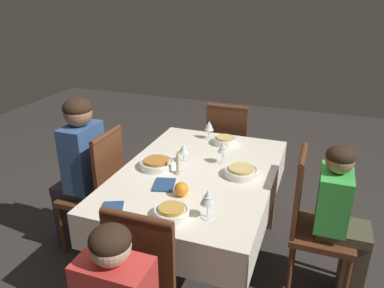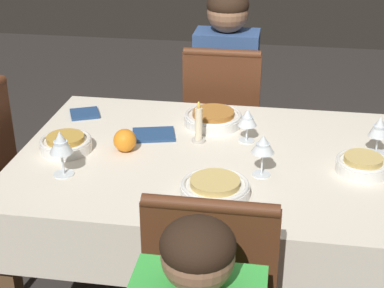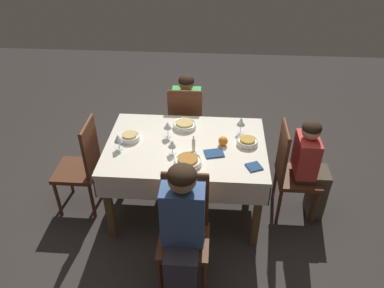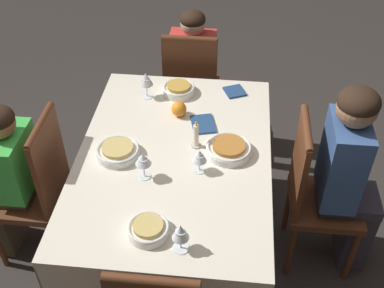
% 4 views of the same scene
% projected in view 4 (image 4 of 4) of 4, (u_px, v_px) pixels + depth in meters
% --- Properties ---
extents(ground_plane, '(8.00, 8.00, 0.00)m').
position_uv_depth(ground_plane, '(177.00, 246.00, 2.87)').
color(ground_plane, '#332D2B').
extents(dining_table, '(1.38, 0.96, 0.74)m').
position_uv_depth(dining_table, '(174.00, 167.00, 2.44)').
color(dining_table, silver).
rests_on(dining_table, ground_plane).
extents(chair_north, '(0.38, 0.38, 0.94)m').
position_uv_depth(chair_north, '(314.00, 191.00, 2.52)').
color(chair_north, '#562D19').
rests_on(chair_north, ground_plane).
extents(chair_south, '(0.38, 0.38, 0.94)m').
position_uv_depth(chair_south, '(37.00, 186.00, 2.55)').
color(chair_south, '#562D19').
rests_on(chair_south, ground_plane).
extents(chair_west, '(0.38, 0.38, 0.94)m').
position_uv_depth(chair_west, '(191.00, 87.00, 3.25)').
color(chair_west, '#562D19').
rests_on(chair_west, ground_plane).
extents(person_adult_denim, '(0.30, 0.34, 1.15)m').
position_uv_depth(person_adult_denim, '(349.00, 173.00, 2.41)').
color(person_adult_denim, '#383342').
rests_on(person_adult_denim, ground_plane).
extents(person_child_green, '(0.30, 0.33, 1.01)m').
position_uv_depth(person_child_green, '(6.00, 177.00, 2.53)').
color(person_child_green, '#4C4233').
rests_on(person_child_green, ground_plane).
extents(person_child_red, '(0.33, 0.30, 1.01)m').
position_uv_depth(person_child_red, '(194.00, 68.00, 3.34)').
color(person_child_red, '#4C4233').
rests_on(person_child_red, ground_plane).
extents(bowl_north, '(0.23, 0.23, 0.06)m').
position_uv_depth(bowl_north, '(229.00, 149.00, 2.37)').
color(bowl_north, white).
rests_on(bowl_north, dining_table).
extents(wine_glass_north, '(0.07, 0.07, 0.13)m').
position_uv_depth(wine_glass_north, '(199.00, 156.00, 2.24)').
color(wine_glass_north, white).
rests_on(wine_glass_north, dining_table).
extents(bowl_south, '(0.21, 0.21, 0.06)m').
position_uv_depth(bowl_south, '(118.00, 151.00, 2.36)').
color(bowl_south, white).
rests_on(bowl_south, dining_table).
extents(wine_glass_south, '(0.08, 0.08, 0.14)m').
position_uv_depth(wine_glass_south, '(143.00, 160.00, 2.19)').
color(wine_glass_south, white).
rests_on(wine_glass_south, dining_table).
extents(bowl_west, '(0.18, 0.18, 0.06)m').
position_uv_depth(bowl_west, '(179.00, 89.00, 2.77)').
color(bowl_west, white).
rests_on(bowl_west, dining_table).
extents(wine_glass_west, '(0.08, 0.08, 0.16)m').
position_uv_depth(wine_glass_west, '(146.00, 80.00, 2.68)').
color(wine_glass_west, white).
rests_on(wine_glass_west, dining_table).
extents(bowl_east, '(0.18, 0.18, 0.06)m').
position_uv_depth(bowl_east, '(148.00, 229.00, 1.99)').
color(bowl_east, white).
rests_on(bowl_east, dining_table).
extents(wine_glass_east, '(0.07, 0.07, 0.14)m').
position_uv_depth(wine_glass_east, '(180.00, 232.00, 1.89)').
color(wine_glass_east, white).
rests_on(wine_glass_east, dining_table).
extents(candle_centerpiece, '(0.05, 0.05, 0.16)m').
position_uv_depth(candle_centerpiece, '(196.00, 137.00, 2.39)').
color(candle_centerpiece, beige).
rests_on(candle_centerpiece, dining_table).
extents(orange_fruit, '(0.08, 0.08, 0.08)m').
position_uv_depth(orange_fruit, '(179.00, 109.00, 2.60)').
color(orange_fruit, orange).
rests_on(orange_fruit, dining_table).
extents(napkin_red_folded, '(0.18, 0.15, 0.01)m').
position_uv_depth(napkin_red_folded, '(203.00, 124.00, 2.56)').
color(napkin_red_folded, navy).
rests_on(napkin_red_folded, dining_table).
extents(napkin_spare_side, '(0.15, 0.14, 0.01)m').
position_uv_depth(napkin_spare_side, '(235.00, 91.00, 2.79)').
color(napkin_spare_side, navy).
rests_on(napkin_spare_side, dining_table).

